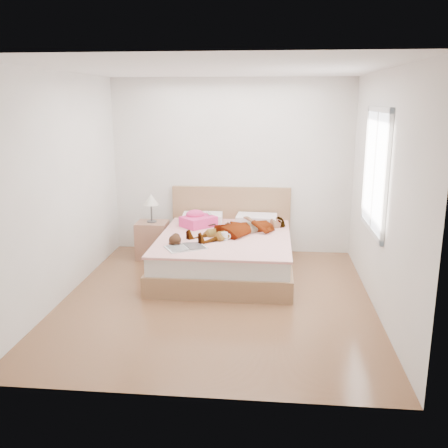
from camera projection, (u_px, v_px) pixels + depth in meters
The scene contains 11 objects.
ground at pixel (217, 299), 5.88m from camera, with size 4.00×4.00×0.00m, color #4F2C18.
woman at pixel (242, 225), 6.79m from camera, with size 0.58×1.56×0.21m, color white.
hair at pixel (205, 222), 7.29m from camera, with size 0.41×0.51×0.08m, color black.
phone at pixel (209, 213), 7.20m from camera, with size 0.04×0.09×0.01m, color silver.
room_shell at pixel (375, 171), 5.63m from camera, with size 4.00×4.00×4.00m.
bed at pixel (225, 251), 6.81m from camera, with size 1.80×2.08×1.00m.
towel at pixel (198, 220), 7.16m from camera, with size 0.57×0.57×0.23m.
magazine at pixel (186, 247), 6.12m from camera, with size 0.57×0.51×0.03m.
coffee_mug at pixel (225, 236), 6.47m from camera, with size 0.13×0.10×0.10m.
plush_toy at pixel (175, 239), 6.25m from camera, with size 0.17×0.24×0.13m.
nightstand at pixel (152, 237), 7.34m from camera, with size 0.45×0.40×0.96m.
Camera 1 is at (0.62, -5.45, 2.29)m, focal length 40.00 mm.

